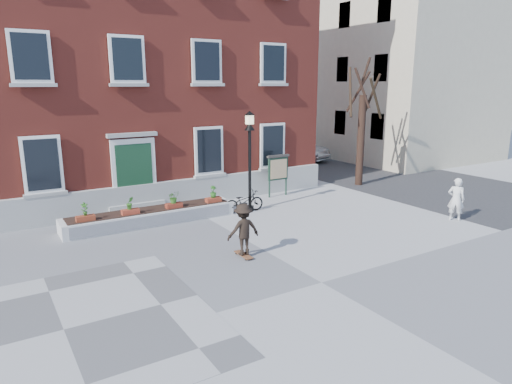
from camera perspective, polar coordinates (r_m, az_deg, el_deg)
ground at (r=11.95m, az=8.20°, el=-11.14°), size 100.00×100.00×0.00m
checker_patch at (r=10.56m, az=-22.90°, el=-15.58°), size 6.00×6.00×0.01m
bicycle at (r=17.89m, az=-1.52°, el=-1.18°), size 1.69×0.68×0.87m
parked_car at (r=30.19m, az=5.03°, el=5.36°), size 2.73×4.73×1.47m
bystander at (r=18.25m, az=23.73°, el=-0.84°), size 0.66×0.70×1.61m
brick_building at (r=22.86m, az=-19.58°, el=16.09°), size 18.40×10.85×12.60m
planter_assembly at (r=16.92m, az=-12.94°, el=-2.84°), size 6.20×1.12×1.15m
bare_tree at (r=22.98m, az=13.04°, el=7.71°), size 1.83×1.83×6.16m
side_street at (r=37.68m, az=10.54°, el=16.37°), size 15.20×36.00×14.50m
lamp_post at (r=17.66m, az=-0.80°, el=5.60°), size 0.40×0.40×3.93m
notice_board at (r=20.27m, az=2.77°, el=2.95°), size 1.10×0.16×1.87m
skateboarder at (r=13.21m, az=-1.59°, el=-4.71°), size 1.02×0.78×1.60m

